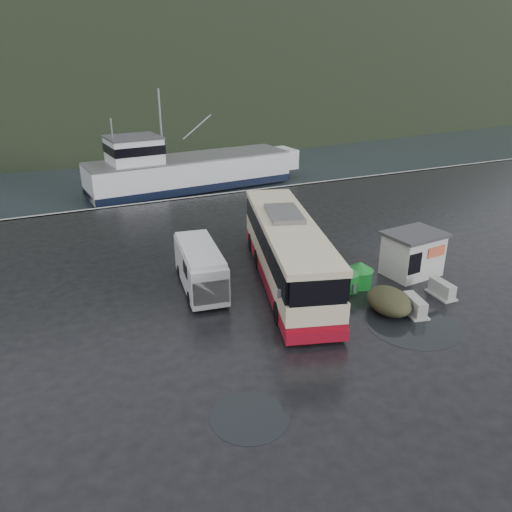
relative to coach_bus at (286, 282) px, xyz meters
name	(u,v)px	position (x,y,z in m)	size (l,w,h in m)	color
ground	(273,306)	(-1.91, -2.20, 0.00)	(160.00, 160.00, 0.00)	black
harbor_water	(66,102)	(-1.91, 107.80, 0.00)	(300.00, 180.00, 0.02)	black
quay_edge	(166,201)	(-1.91, 17.80, 0.00)	(160.00, 0.60, 1.50)	#999993
headland	(61,74)	(8.09, 247.80, 0.00)	(780.00, 540.00, 570.00)	black
coach_bus	(286,282)	(0.00, 0.00, 0.00)	(3.20, 12.92, 3.66)	beige
white_van	(201,288)	(-4.44, 1.17, 0.00)	(1.94, 5.62, 2.35)	silver
waste_bin_left	(344,291)	(2.17, -2.23, 0.00)	(1.07, 1.07, 1.49)	#147425
waste_bin_right	(358,287)	(3.14, -2.16, 0.00)	(1.04, 1.04, 1.44)	#147425
dome_tent	(388,311)	(2.93, -4.89, 0.00)	(1.94, 2.71, 1.07)	#32331E
ticket_kiosk	(410,274)	(6.73, -1.98, 0.00)	(3.13, 2.37, 2.45)	beige
jersey_barrier_a	(323,297)	(0.86, -2.36, 0.00)	(0.81, 1.62, 0.81)	#999993
jersey_barrier_b	(414,313)	(3.90, -5.56, 0.00)	(0.82, 1.64, 0.82)	#999993
jersey_barrier_c	(441,296)	(6.37, -4.73, 0.00)	(0.79, 1.59, 0.79)	#999993
fishing_trawler	(191,174)	(2.76, 25.79, 0.00)	(23.77, 5.23, 9.51)	silver
puddles	(374,347)	(0.36, -7.20, 0.01)	(12.70, 5.98, 0.01)	black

